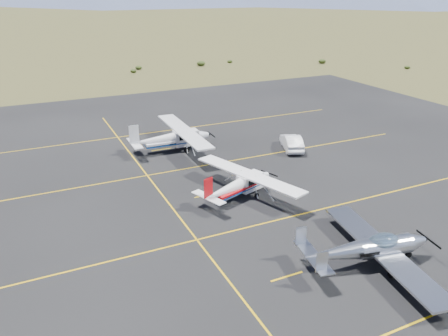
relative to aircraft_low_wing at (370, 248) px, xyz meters
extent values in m
plane|color=#383D1C|center=(-1.72, 4.52, -1.08)|extent=(1600.00, 1600.00, 0.00)
cube|color=black|center=(-1.72, 11.52, -1.08)|extent=(72.00, 72.00, 0.02)
cube|color=silver|center=(0.76, -0.13, -0.22)|extent=(3.44, 10.43, 0.14)
ellipsoid|color=#99BFD8|center=(0.76, -0.13, 0.33)|extent=(2.04, 1.39, 0.94)
cube|color=silver|center=(-3.41, 0.61, 0.10)|extent=(1.39, 3.52, 0.07)
cube|color=silver|center=(-3.80, -0.60, 0.62)|extent=(0.63, 0.18, 1.14)
cube|color=silver|center=(-3.36, 1.88, 0.62)|extent=(0.63, 0.18, 1.14)
cylinder|color=black|center=(2.56, -0.46, -0.87)|extent=(0.40, 0.17, 0.39)
cylinder|color=black|center=(0.29, -1.45, -0.84)|extent=(0.47, 0.20, 0.46)
cylinder|color=black|center=(0.77, 1.26, -0.84)|extent=(0.47, 0.20, 0.46)
cube|color=white|center=(-1.62, 11.00, -0.13)|extent=(2.19, 1.61, 1.21)
cube|color=white|center=(-1.78, 10.94, 0.50)|extent=(4.50, 9.75, 0.13)
cube|color=black|center=(-1.62, 11.00, 0.12)|extent=(1.70, 1.47, 0.49)
cube|color=#B40F14|center=(-2.71, 10.62, -0.22)|extent=(4.57, 2.44, 0.16)
cube|color=#B40F14|center=(-5.59, 9.63, 0.72)|extent=(0.74, 0.31, 1.43)
cube|color=white|center=(-5.59, 9.63, 0.01)|extent=(1.56, 2.92, 0.05)
cylinder|color=black|center=(-0.52, 11.37, -0.91)|extent=(0.33, 0.19, 0.32)
cylinder|color=black|center=(-1.56, 10.02, -0.87)|extent=(0.41, 0.24, 0.39)
cylinder|color=black|center=(-2.17, 11.80, -0.87)|extent=(0.41, 0.24, 0.39)
cube|color=silver|center=(-2.50, 22.27, 0.03)|extent=(2.32, 1.24, 1.42)
cube|color=silver|center=(-2.71, 22.27, 0.77)|extent=(1.80, 11.56, 0.15)
cube|color=black|center=(-2.50, 22.27, 0.33)|extent=(1.70, 1.27, 0.58)
cube|color=silver|center=(-3.86, 22.29, -0.07)|extent=(5.26, 1.30, 0.19)
cube|color=silver|center=(-7.43, 22.34, 1.03)|extent=(0.89, 0.09, 1.68)
cube|color=silver|center=(-7.43, 22.34, 0.19)|extent=(0.84, 3.37, 0.06)
cylinder|color=black|center=(-1.14, 22.25, -0.88)|extent=(0.38, 0.11, 0.38)
cylinder|color=black|center=(-2.83, 21.17, -0.84)|extent=(0.46, 0.14, 0.46)
cylinder|color=black|center=(-2.80, 23.37, -0.84)|extent=(0.46, 0.14, 0.46)
imported|color=white|center=(6.58, 17.79, -0.35)|extent=(3.02, 4.64, 1.44)
camera|label=1|loc=(-16.06, -15.13, 13.34)|focal=35.00mm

